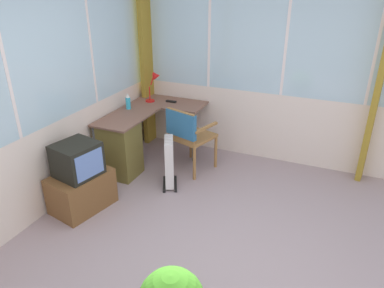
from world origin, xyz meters
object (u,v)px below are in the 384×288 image
object	(u,v)px
desk	(125,143)
spray_bottle	(128,101)
tv_remote	(171,101)
space_heater	(169,162)
wooden_armchair	(187,132)
tv_on_stand	(80,181)
desk_lamp	(155,82)

from	to	relation	value
desk	spray_bottle	distance (m)	0.59
tv_remote	spray_bottle	size ratio (longest dim) A/B	0.69
spray_bottle	space_heater	world-z (taller)	spray_bottle
wooden_armchair	spray_bottle	bearing A→B (deg)	86.34
spray_bottle	tv_on_stand	distance (m)	1.37
wooden_armchair	space_heater	bearing A→B (deg)	171.54
wooden_armchair	tv_on_stand	xyz separation A→B (m)	(-1.22, 0.72, -0.22)
spray_bottle	desk	bearing A→B (deg)	-158.44
tv_on_stand	desk	bearing A→B (deg)	0.52
wooden_armchair	space_heater	xyz separation A→B (m)	(-0.39, 0.06, -0.25)
desk_lamp	tv_on_stand	distance (m)	1.86
desk_lamp	tv_on_stand	bearing A→B (deg)	179.76
tv_remote	spray_bottle	world-z (taller)	spray_bottle
desk	tv_remote	xyz separation A→B (m)	(0.85, -0.26, 0.34)
spray_bottle	wooden_armchair	bearing A→B (deg)	-93.66
desk	tv_on_stand	bearing A→B (deg)	-179.48
tv_remote	desk	bearing A→B (deg)	162.94
tv_on_stand	space_heater	world-z (taller)	tv_on_stand
desk	tv_remote	bearing A→B (deg)	-16.75
spray_bottle	tv_on_stand	size ratio (longest dim) A/B	0.28
desk_lamp	spray_bottle	xyz separation A→B (m)	(-0.47, 0.16, -0.17)
desk	tv_on_stand	distance (m)	0.90
spray_bottle	space_heater	xyz separation A→B (m)	(-0.44, -0.82, -0.52)
desk	tv_on_stand	xyz separation A→B (m)	(-0.90, -0.01, -0.06)
spray_bottle	desk_lamp	bearing A→B (deg)	-19.17
tv_remote	tv_on_stand	size ratio (longest dim) A/B	0.19
space_heater	desk_lamp	bearing A→B (deg)	35.90
spray_bottle	space_heater	distance (m)	1.07
desk	space_heater	distance (m)	0.68
desk_lamp	spray_bottle	distance (m)	0.52
wooden_armchair	desk_lamp	bearing A→B (deg)	53.86
desk	space_heater	bearing A→B (deg)	-96.05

